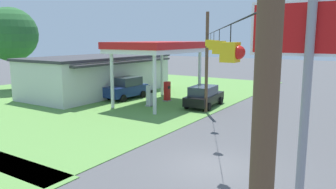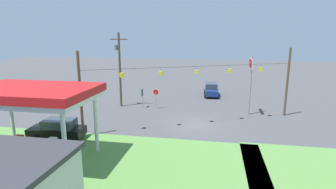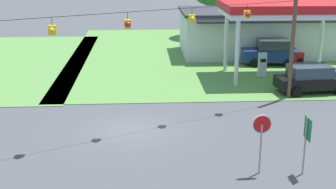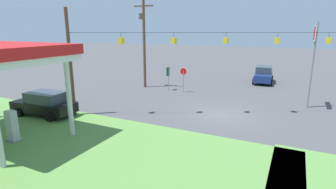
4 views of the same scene
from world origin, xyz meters
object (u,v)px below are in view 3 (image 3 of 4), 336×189
Objects in this scene: fuel_pump_far at (299,65)px; gas_station_store at (270,32)px; car_at_pumps_front at (312,79)px; car_at_pumps_rear at (270,52)px; stop_sign_roadside at (262,131)px; gas_station_canopy at (284,10)px; fuel_pump_near at (262,66)px; route_sign at (307,134)px.

gas_station_store is at bearing 89.47° from fuel_pump_far.
fuel_pump_far is at bearing 78.72° from car_at_pumps_front.
car_at_pumps_rear is 19.82m from stop_sign_roadside.
gas_station_canopy reaches higher than fuel_pump_near.
route_sign reaches higher than fuel_pump_far.
gas_station_canopy is at bearing 97.87° from car_at_pumps_front.
gas_station_canopy reaches higher than car_at_pumps_front.
fuel_pump_far is 4.04m from car_at_pumps_rear.
fuel_pump_far is (-0.08, -8.32, -1.09)m from gas_station_store.
gas_station_canopy is 0.55× the size of gas_station_store.
car_at_pumps_rear is (-1.09, -4.41, -0.91)m from gas_station_store.
car_at_pumps_front is (0.88, -3.92, -3.90)m from gas_station_canopy.
route_sign reaches higher than car_at_pumps_front.
gas_station_store is 8.39m from fuel_pump_far.
route_sign is at bearing 82.88° from car_at_pumps_rear.
gas_station_canopy is at bearing 77.25° from route_sign.
stop_sign_roadside is (-6.63, -23.43, -0.13)m from gas_station_store.
car_at_pumps_front is at bearing 98.18° from car_at_pumps_rear.
fuel_pump_near is 0.72× the size of stop_sign_roadside.
gas_station_canopy is at bearing -109.07° from stop_sign_roadside.
fuel_pump_near is 0.40× the size of car_at_pumps_rear.
fuel_pump_near is 0.37× the size of car_at_pumps_front.
gas_station_store is 8.82m from fuel_pump_near.
stop_sign_roadside is (-5.53, -19.02, 0.78)m from car_at_pumps_rear.
stop_sign_roadside is at bearing -123.45° from car_at_pumps_front.
car_at_pumps_rear is at bearing -103.91° from gas_station_store.
gas_station_canopy is 16.26m from stop_sign_roadside.
stop_sign_roadside is 1.04× the size of route_sign.
car_at_pumps_front is (-0.44, -3.92, 0.06)m from fuel_pump_far.
fuel_pump_far is 16.04m from route_sign.
car_at_pumps_rear is 1.78× the size of stop_sign_roadside.
car_at_pumps_front is 1.92× the size of stop_sign_roadside.
car_at_pumps_front is (-0.52, -12.24, -1.03)m from gas_station_store.
car_at_pumps_front is (2.21, -3.92, 0.06)m from fuel_pump_near.
fuel_pump_far is 0.72× the size of stop_sign_roadside.
fuel_pump_near is 15.63m from stop_sign_roadside.
fuel_pump_far is at bearing 108.56° from car_at_pumps_rear.
gas_station_store reaches higher than route_sign.
gas_station_store is 8.75× the size of fuel_pump_near.
gas_station_store is 4.63m from car_at_pumps_rear.
car_at_pumps_rear is at bearing -106.23° from stop_sign_roadside.
gas_station_canopy is 3.60× the size of route_sign.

